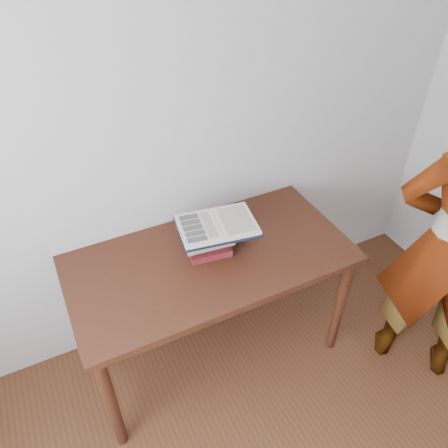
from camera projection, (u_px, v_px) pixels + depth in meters
desk at (211, 270)px, 2.31m from camera, size 1.46×0.73×0.78m
book_stack at (208, 240)px, 2.25m from camera, size 0.27×0.21×0.13m
open_book at (217, 225)px, 2.22m from camera, size 0.44×0.34×0.03m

